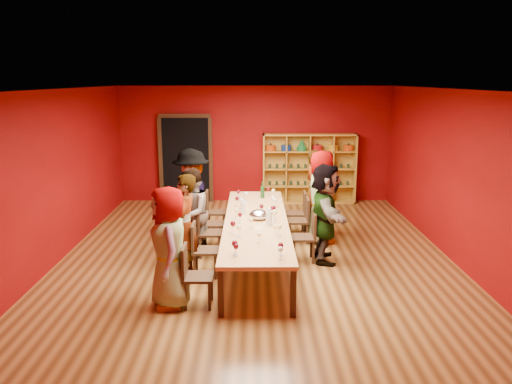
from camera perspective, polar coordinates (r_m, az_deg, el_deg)
room_shell at (r=8.60m, az=0.01°, el=1.61°), size 7.10×9.10×3.04m
tasting_table at (r=8.79m, az=0.01°, el=-3.52°), size 1.10×4.50×0.75m
doorway at (r=13.15m, az=-8.00°, el=3.74°), size 1.40×0.17×2.30m
shelving_unit at (r=13.02m, az=6.06°, el=3.08°), size 2.40×0.40×1.80m
chair_person_left_0 at (r=7.19m, az=-7.27°, el=-9.13°), size 0.42×0.42×0.89m
person_left_0 at (r=7.11m, az=-9.90°, el=-6.27°), size 0.67×0.94×1.74m
chair_person_left_1 at (r=8.23m, az=-6.35°, el=-6.24°), size 0.42×0.42×0.89m
person_left_1 at (r=8.15m, az=-8.14°, el=-3.87°), size 0.45×0.62×1.70m
chair_person_left_2 at (r=9.12m, az=-5.74°, el=-4.30°), size 0.42×0.42×0.89m
person_left_2 at (r=9.06m, az=-7.35°, el=-2.40°), size 0.54×0.84×1.62m
chair_person_left_3 at (r=9.69m, az=-5.42°, el=-3.28°), size 0.42×0.42×0.89m
person_left_3 at (r=9.60m, az=-7.34°, el=-0.69°), size 0.82×1.31×1.89m
chair_person_left_4 at (r=10.50m, az=-5.02°, el=-1.99°), size 0.42×0.42×0.89m
person_left_4 at (r=10.47m, az=-7.10°, el=-0.40°), size 0.62×1.00×1.59m
chair_person_right_2 at (r=8.88m, az=5.91°, el=-4.79°), size 0.42×0.42×0.89m
person_right_2 at (r=8.81m, az=7.90°, el=-2.39°), size 0.49×1.63×1.76m
chair_person_right_3 at (r=9.88m, az=5.26°, el=-2.95°), size 0.42×0.42×0.89m
person_right_3 at (r=9.82m, az=7.45°, el=-0.58°), size 0.68×0.98×1.83m
chair_person_right_4 at (r=10.42m, az=4.97°, el=-2.10°), size 0.42×0.42×0.89m
person_right_4 at (r=10.37m, az=6.87°, el=-0.03°), size 0.69×0.78×1.77m
wine_glass_0 at (r=7.84m, az=2.65°, el=-4.04°), size 0.08×0.08×0.20m
wine_glass_1 at (r=7.52m, az=0.33°, el=-4.94°), size 0.07×0.07×0.18m
wine_glass_2 at (r=8.86m, az=-2.20°, el=-2.20°), size 0.07×0.07×0.18m
wine_glass_3 at (r=9.70m, az=-2.17°, el=-0.80°), size 0.08×0.08×0.19m
wine_glass_4 at (r=8.58m, az=-1.84°, el=-2.66°), size 0.07×0.07×0.18m
wine_glass_5 at (r=6.99m, az=-2.29°, el=-6.31°), size 0.07×0.07×0.19m
wine_glass_6 at (r=8.26m, az=-0.57°, el=-3.28°), size 0.07×0.07×0.18m
wine_glass_7 at (r=7.98m, az=-2.65°, el=-3.70°), size 0.09×0.09×0.21m
wine_glass_8 at (r=8.62m, az=2.13°, el=-2.41°), size 0.09×0.09×0.22m
wine_glass_9 at (r=9.11m, az=0.63°, el=-1.70°), size 0.08×0.08×0.19m
wine_glass_10 at (r=9.46m, az=-1.71°, el=-1.04°), size 0.09×0.09×0.22m
wine_glass_11 at (r=7.83m, az=-1.97°, el=-4.11°), size 0.08×0.08×0.20m
wine_glass_12 at (r=6.88m, az=2.80°, el=-6.63°), size 0.07×0.07×0.19m
wine_glass_13 at (r=7.01m, az=2.84°, el=-6.19°), size 0.08×0.08×0.20m
wine_glass_14 at (r=10.05m, az=-1.13°, el=-0.27°), size 0.08×0.08×0.20m
wine_glass_15 at (r=7.04m, az=-2.45°, el=-5.98°), size 0.09×0.09×0.21m
wine_glass_16 at (r=8.90m, az=1.98°, el=-1.92°), size 0.09×0.09×0.22m
wine_glass_17 at (r=10.33m, az=2.00°, el=0.07°), size 0.08×0.08×0.20m
wine_glass_18 at (r=7.91m, az=2.21°, el=-4.04°), size 0.07×0.07×0.18m
wine_glass_19 at (r=9.58m, az=2.16°, el=-0.98°), size 0.08×0.08×0.19m
wine_glass_20 at (r=10.51m, az=1.40°, el=0.26°), size 0.08×0.08×0.19m
wine_glass_21 at (r=10.32m, az=-2.03°, el=-0.02°), size 0.07×0.07×0.18m
wine_glass_22 at (r=9.68m, az=1.94°, el=-0.74°), size 0.08×0.08×0.21m
spittoon_bowl at (r=8.80m, az=0.31°, el=-2.63°), size 0.34×0.34×0.19m
carafe_a at (r=9.15m, az=-1.48°, el=-1.80°), size 0.10×0.10×0.25m
carafe_b at (r=8.43m, az=1.49°, el=-2.97°), size 0.14×0.14×0.29m
wine_bottle at (r=10.34m, az=0.75°, el=0.02°), size 0.09×0.09×0.34m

